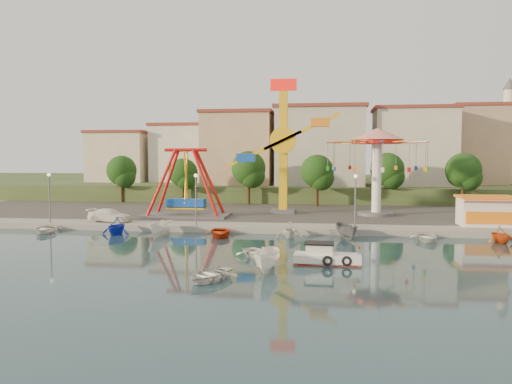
% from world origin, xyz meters
% --- Properties ---
extents(ground, '(200.00, 200.00, 0.00)m').
position_xyz_m(ground, '(0.00, 0.00, 0.00)').
color(ground, '#15333C').
rests_on(ground, ground).
extents(quay_deck, '(200.00, 100.00, 0.60)m').
position_xyz_m(quay_deck, '(0.00, 62.00, 0.30)').
color(quay_deck, '#9E998E').
rests_on(quay_deck, ground).
extents(asphalt_pad, '(90.00, 28.00, 0.01)m').
position_xyz_m(asphalt_pad, '(0.00, 30.00, 0.60)').
color(asphalt_pad, '#4C4944').
rests_on(asphalt_pad, quay_deck).
extents(hill_terrace, '(200.00, 60.00, 3.00)m').
position_xyz_m(hill_terrace, '(0.00, 67.00, 1.50)').
color(hill_terrace, '#384C26').
rests_on(hill_terrace, ground).
extents(pirate_ship_ride, '(10.00, 5.00, 8.00)m').
position_xyz_m(pirate_ship_ride, '(-11.00, 20.02, 4.39)').
color(pirate_ship_ride, '#59595E').
rests_on(pirate_ship_ride, quay_deck).
extents(kamikaze_tower, '(9.21, 3.10, 16.50)m').
position_xyz_m(kamikaze_tower, '(0.42, 24.97, 8.31)').
color(kamikaze_tower, '#59595E').
rests_on(kamikaze_tower, quay_deck).
extents(wave_swinger, '(11.60, 11.60, 10.40)m').
position_xyz_m(wave_swinger, '(11.17, 24.32, 8.20)').
color(wave_swinger, '#59595E').
rests_on(wave_swinger, quay_deck).
extents(booth_left, '(5.40, 3.78, 3.08)m').
position_xyz_m(booth_left, '(21.17, 16.49, 2.16)').
color(booth_left, white).
rests_on(booth_left, quay_deck).
extents(lamp_post_0, '(0.14, 0.14, 5.00)m').
position_xyz_m(lamp_post_0, '(-24.00, 13.00, 3.10)').
color(lamp_post_0, '#59595E').
rests_on(lamp_post_0, quay_deck).
extents(lamp_post_1, '(0.14, 0.14, 5.00)m').
position_xyz_m(lamp_post_1, '(-8.00, 13.00, 3.10)').
color(lamp_post_1, '#59595E').
rests_on(lamp_post_1, quay_deck).
extents(lamp_post_2, '(0.14, 0.14, 5.00)m').
position_xyz_m(lamp_post_2, '(8.00, 13.00, 3.10)').
color(lamp_post_2, '#59595E').
rests_on(lamp_post_2, quay_deck).
extents(tree_0, '(4.60, 4.60, 7.19)m').
position_xyz_m(tree_0, '(-26.00, 36.98, 5.47)').
color(tree_0, '#382314').
rests_on(tree_0, quay_deck).
extents(tree_1, '(4.35, 4.35, 6.80)m').
position_xyz_m(tree_1, '(-16.00, 36.24, 5.20)').
color(tree_1, '#382314').
rests_on(tree_1, quay_deck).
extents(tree_2, '(5.02, 5.02, 7.85)m').
position_xyz_m(tree_2, '(-6.00, 35.81, 5.92)').
color(tree_2, '#382314').
rests_on(tree_2, quay_deck).
extents(tree_3, '(4.68, 4.68, 7.32)m').
position_xyz_m(tree_3, '(4.00, 34.36, 5.55)').
color(tree_3, '#382314').
rests_on(tree_3, quay_deck).
extents(tree_4, '(4.86, 4.86, 7.60)m').
position_xyz_m(tree_4, '(14.00, 37.35, 5.75)').
color(tree_4, '#382314').
rests_on(tree_4, quay_deck).
extents(tree_5, '(4.83, 4.83, 7.54)m').
position_xyz_m(tree_5, '(24.00, 35.54, 5.71)').
color(tree_5, '#382314').
rests_on(tree_5, quay_deck).
extents(building_0, '(9.26, 9.53, 11.87)m').
position_xyz_m(building_0, '(-33.37, 46.06, 8.93)').
color(building_0, beige).
rests_on(building_0, hill_terrace).
extents(building_1, '(12.33, 9.01, 8.63)m').
position_xyz_m(building_1, '(-21.33, 51.38, 7.32)').
color(building_1, silver).
rests_on(building_1, hill_terrace).
extents(building_2, '(11.95, 9.28, 11.23)m').
position_xyz_m(building_2, '(-8.19, 51.96, 8.62)').
color(building_2, tan).
rests_on(building_2, hill_terrace).
extents(building_3, '(12.59, 10.50, 9.20)m').
position_xyz_m(building_3, '(5.60, 48.80, 7.60)').
color(building_3, beige).
rests_on(building_3, hill_terrace).
extents(building_4, '(10.75, 9.23, 9.24)m').
position_xyz_m(building_4, '(19.07, 52.20, 7.62)').
color(building_4, beige).
rests_on(building_4, hill_terrace).
extents(building_5, '(12.77, 10.96, 11.21)m').
position_xyz_m(building_5, '(32.37, 50.33, 8.61)').
color(building_5, tan).
rests_on(building_5, hill_terrace).
extents(minaret, '(2.80, 2.80, 18.00)m').
position_xyz_m(minaret, '(36.00, 54.00, 12.55)').
color(minaret, silver).
rests_on(minaret, hill_terrace).
extents(cabin_motorboat, '(4.74, 1.99, 1.66)m').
position_xyz_m(cabin_motorboat, '(5.09, -1.08, 0.44)').
color(cabin_motorboat, white).
rests_on(cabin_motorboat, ground).
extents(rowboat_a, '(4.14, 4.42, 0.74)m').
position_xyz_m(rowboat_a, '(0.05, 0.41, 0.37)').
color(rowboat_a, white).
rests_on(rowboat_a, ground).
extents(rowboat_b, '(3.87, 4.48, 0.78)m').
position_xyz_m(rowboat_b, '(-2.03, -6.90, 0.39)').
color(rowboat_b, silver).
rests_on(rowboat_b, ground).
extents(skiff, '(1.88, 4.05, 1.51)m').
position_xyz_m(skiff, '(1.26, -3.97, 0.76)').
color(skiff, white).
rests_on(skiff, ground).
extents(van, '(5.02, 2.52, 1.40)m').
position_xyz_m(van, '(-17.92, 14.41, 1.30)').
color(van, white).
rests_on(van, quay_deck).
extents(moored_boat_0, '(3.79, 4.51, 0.80)m').
position_xyz_m(moored_boat_0, '(-22.66, 9.80, 0.40)').
color(moored_boat_0, silver).
rests_on(moored_boat_0, ground).
extents(moored_boat_1, '(3.06, 3.46, 1.70)m').
position_xyz_m(moored_boat_1, '(-15.20, 9.80, 0.85)').
color(moored_boat_1, '#162DC7').
rests_on(moored_boat_1, ground).
extents(moored_boat_2, '(2.24, 3.93, 1.43)m').
position_xyz_m(moored_boat_2, '(-10.69, 9.80, 0.71)').
color(moored_boat_2, silver).
rests_on(moored_boat_2, ground).
extents(moored_boat_3, '(3.69, 4.54, 0.83)m').
position_xyz_m(moored_boat_3, '(-4.83, 9.80, 0.41)').
color(moored_boat_3, '#BE360F').
rests_on(moored_boat_3, ground).
extents(moored_boat_4, '(2.65, 3.05, 1.58)m').
position_xyz_m(moored_boat_4, '(1.82, 9.80, 0.79)').
color(moored_boat_4, silver).
rests_on(moored_boat_4, ground).
extents(moored_boat_5, '(2.53, 4.18, 1.52)m').
position_xyz_m(moored_boat_5, '(7.07, 9.80, 0.76)').
color(moored_boat_5, slate).
rests_on(moored_boat_5, ground).
extents(moored_boat_6, '(2.68, 3.73, 0.77)m').
position_xyz_m(moored_boat_6, '(14.20, 9.80, 0.38)').
color(moored_boat_6, silver).
rests_on(moored_boat_6, ground).
extents(moored_boat_7, '(3.09, 3.37, 1.50)m').
position_xyz_m(moored_boat_7, '(20.47, 9.80, 0.75)').
color(moored_boat_7, '#CC4612').
rests_on(moored_boat_7, ground).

